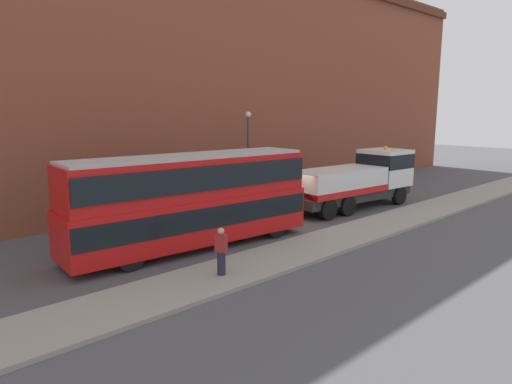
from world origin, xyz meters
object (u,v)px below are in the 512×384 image
recovery_tow_truck (357,179)px  pedestrian_onlooker (221,252)px  double_decker_bus (192,197)px  street_lamp (248,150)px

recovery_tow_truck → pedestrian_onlooker: size_ratio=5.98×
double_decker_bus → pedestrian_onlooker: (-1.40, -3.75, -1.25)m
double_decker_bus → pedestrian_onlooker: 4.19m
recovery_tow_truck → street_lamp: size_ratio=1.75×
recovery_tow_truck → street_lamp: (-4.26, 5.21, 1.71)m
street_lamp → double_decker_bus: bearing=-146.9°
recovery_tow_truck → street_lamp: bearing=133.6°
recovery_tow_truck → pedestrian_onlooker: bearing=-160.4°
recovery_tow_truck → double_decker_bus: bearing=-175.9°
double_decker_bus → pedestrian_onlooker: double_decker_bus is taller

